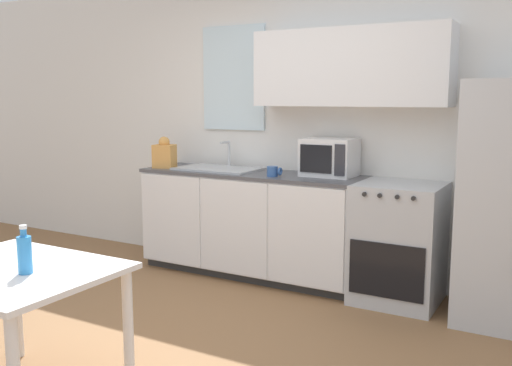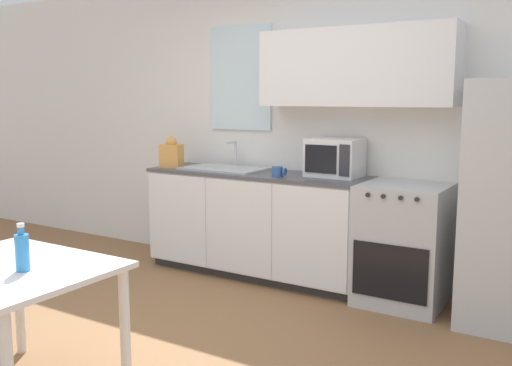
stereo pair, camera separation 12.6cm
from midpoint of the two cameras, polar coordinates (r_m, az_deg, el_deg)
ground_plane at (r=3.71m, az=-10.49°, el=-16.85°), size 12.00×12.00×0.00m
wall_back at (r=5.04m, az=4.62°, el=6.67°), size 12.00×0.38×2.70m
kitchen_counter at (r=5.09m, az=-1.22°, el=-4.06°), size 2.03×0.61×0.93m
oven_range at (r=4.56m, az=13.29°, el=-5.87°), size 0.64×0.64×0.93m
kitchen_sink at (r=5.20m, az=-4.48°, el=1.50°), size 0.75×0.46×0.25m
microwave at (r=4.77m, az=6.60°, el=2.57°), size 0.43×0.33×0.32m
coffee_mug at (r=4.73m, az=0.97°, el=1.16°), size 0.13×0.09×0.08m
grocery_bag_0 at (r=5.40m, az=-9.80°, el=2.86°), size 0.22×0.20×0.29m
dining_table at (r=3.24m, az=-24.21°, el=-9.62°), size 1.02×0.83×0.72m
drink_bottle at (r=3.07m, az=-23.24°, el=-6.50°), size 0.07×0.07×0.24m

